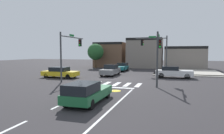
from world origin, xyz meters
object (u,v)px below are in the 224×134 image
object	(u,v)px
traffic_signal_southeast	(159,49)
car_white	(173,72)
traffic_signal_northeast	(155,48)
car_green	(87,92)
traffic_signal_southwest	(70,47)
car_gray	(111,70)
car_yellow	(60,72)
car_teal	(121,67)
roadside_tree	(96,52)

from	to	relation	value
traffic_signal_southeast	car_white	world-z (taller)	traffic_signal_southeast
traffic_signal_northeast	car_green	bearing A→B (deg)	81.33
traffic_signal_southwest	traffic_signal_southeast	size ratio (longest dim) A/B	1.10
traffic_signal_southeast	car_white	bearing A→B (deg)	-14.08
traffic_signal_southwest	car_gray	distance (m)	7.25
traffic_signal_northeast	car_yellow	xyz separation A→B (m)	(-11.54, -7.49, -3.29)
car_teal	car_gray	world-z (taller)	car_gray
traffic_signal_northeast	car_gray	distance (m)	7.49
traffic_signal_southeast	roadside_tree	xyz separation A→B (m)	(-13.82, 17.48, -0.24)
traffic_signal_southeast	car_teal	world-z (taller)	traffic_signal_southeast
car_yellow	car_green	bearing A→B (deg)	128.33
car_yellow	roadside_tree	xyz separation A→B (m)	(-1.18, 15.56, 2.68)
traffic_signal_southwest	car_teal	world-z (taller)	traffic_signal_southwest
car_yellow	car_white	bearing A→B (deg)	-164.11
car_white	traffic_signal_southeast	bearing A→B (deg)	-104.08
traffic_signal_northeast	car_yellow	bearing A→B (deg)	32.97
car_yellow	car_gray	size ratio (longest dim) A/B	1.02
car_white	car_gray	distance (m)	8.58
traffic_signal_southeast	car_yellow	bearing A→B (deg)	81.37
car_yellow	roadside_tree	size ratio (longest dim) A/B	0.92
traffic_signal_southeast	car_gray	size ratio (longest dim) A/B	1.14
car_green	roadside_tree	bearing A→B (deg)	20.42
traffic_signal_southeast	traffic_signal_northeast	world-z (taller)	traffic_signal_northeast
traffic_signal_southwest	car_teal	distance (m)	13.42
traffic_signal_southeast	car_gray	distance (m)	9.87
car_white	roadside_tree	xyz separation A→B (m)	(-15.31, 11.54, 2.62)
car_teal	roadside_tree	bearing A→B (deg)	-122.68
traffic_signal_northeast	car_teal	size ratio (longest dim) A/B	1.38
traffic_signal_southwest	traffic_signal_northeast	world-z (taller)	traffic_signal_northeast
traffic_signal_southeast	car_green	bearing A→B (deg)	156.72
car_yellow	car_gray	distance (m)	7.06
traffic_signal_southwest	car_yellow	size ratio (longest dim) A/B	1.23
traffic_signal_southwest	roadside_tree	world-z (taller)	traffic_signal_southwest
traffic_signal_southwest	car_teal	xyz separation A→B (m)	(3.08, 12.68, -3.15)
traffic_signal_southeast	traffic_signal_southwest	bearing A→B (deg)	86.71
car_white	car_green	bearing A→B (deg)	-109.77
car_teal	car_green	bearing A→B (deg)	8.50
traffic_signal_northeast	car_yellow	size ratio (longest dim) A/B	1.23
traffic_signal_northeast	car_green	xyz separation A→B (m)	(-2.82, -18.52, -3.27)
car_yellow	car_green	size ratio (longest dim) A/B	1.03
traffic_signal_southwest	car_white	world-z (taller)	traffic_signal_southwest
car_green	roadside_tree	world-z (taller)	roadside_tree
car_yellow	car_gray	world-z (taller)	car_gray
car_white	roadside_tree	distance (m)	19.35
car_white	car_green	xyz separation A→B (m)	(-5.41, -15.05, -0.04)
traffic_signal_northeast	car_green	world-z (taller)	traffic_signal_northeast
car_teal	car_white	xyz separation A→B (m)	(8.76, -7.34, 0.04)
car_teal	car_green	xyz separation A→B (m)	(3.35, -22.39, -0.00)
car_teal	roadside_tree	distance (m)	8.23
traffic_signal_northeast	car_green	distance (m)	19.01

